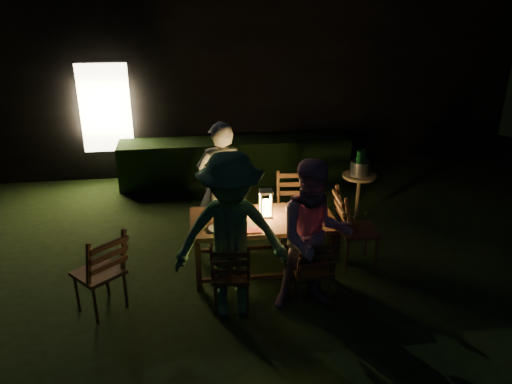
{
  "coord_description": "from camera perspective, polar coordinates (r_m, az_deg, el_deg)",
  "views": [
    {
      "loc": [
        -1.33,
        -4.97,
        3.39
      ],
      "look_at": [
        -0.53,
        0.77,
        0.99
      ],
      "focal_mm": 35.0,
      "sensor_mm": 36.0,
      "label": 1
    }
  ],
  "objects": [
    {
      "name": "lantern",
      "position": [
        6.14,
        1.14,
        -1.48
      ],
      "size": [
        0.16,
        0.16,
        0.35
      ],
      "color": "white",
      "rests_on": "dining_table"
    },
    {
      "name": "side_table",
      "position": [
        7.87,
        11.71,
        1.37
      ],
      "size": [
        0.52,
        0.52,
        0.7
      ],
      "color": "olive",
      "rests_on": "ground"
    },
    {
      "name": "bottle_bucket_a",
      "position": [
        7.74,
        11.6,
        2.92
      ],
      "size": [
        0.07,
        0.07,
        0.32
      ],
      "primitive_type": "cylinder",
      "color": "#0F471E",
      "rests_on": "side_table"
    },
    {
      "name": "garden_envelope",
      "position": [
        11.35,
        -1.18,
        13.28
      ],
      "size": [
        40.0,
        40.0,
        3.2
      ],
      "color": "black",
      "rests_on": "ground"
    },
    {
      "name": "bottle_table",
      "position": [
        6.07,
        -1.6,
        -1.97
      ],
      "size": [
        0.07,
        0.07,
        0.28
      ],
      "primitive_type": "cylinder",
      "color": "#0F471E",
      "rests_on": "dining_table"
    },
    {
      "name": "chair_near_right",
      "position": [
        5.79,
        6.29,
        -10.07
      ],
      "size": [
        0.45,
        0.48,
        0.95
      ],
      "rotation": [
        0.0,
        0.0,
        0.06
      ],
      "color": "#492E18",
      "rests_on": "ground"
    },
    {
      "name": "chair_far_right",
      "position": [
        7.11,
        4.27,
        -3.28
      ],
      "size": [
        0.49,
        0.52,
        1.01
      ],
      "rotation": [
        0.0,
        0.0,
        3.06
      ],
      "color": "#492E18",
      "rests_on": "ground"
    },
    {
      "name": "wineglass_a",
      "position": [
        6.34,
        -2.3,
        -1.38
      ],
      "size": [
        0.06,
        0.06,
        0.18
      ],
      "primitive_type": null,
      "color": "#59070F",
      "rests_on": "dining_table"
    },
    {
      "name": "chair_far_left",
      "position": [
        7.01,
        -3.82,
        -3.99
      ],
      "size": [
        0.43,
        0.45,
        0.9
      ],
      "rotation": [
        0.0,
        0.0,
        3.2
      ],
      "color": "#492E18",
      "rests_on": "ground"
    },
    {
      "name": "wineglass_d",
      "position": [
        6.39,
        6.03,
        -1.31
      ],
      "size": [
        0.06,
        0.06,
        0.18
      ],
      "primitive_type": null,
      "color": "#59070F",
      "rests_on": "dining_table"
    },
    {
      "name": "ice_bucket",
      "position": [
        7.81,
        11.82,
        2.69
      ],
      "size": [
        0.3,
        0.3,
        0.22
      ],
      "primitive_type": "cylinder",
      "color": "#A5A8AD",
      "rests_on": "side_table"
    },
    {
      "name": "plate_near_left",
      "position": [
        5.91,
        -4.27,
        -4.16
      ],
      "size": [
        0.25,
        0.25,
        0.01
      ],
      "primitive_type": "cylinder",
      "color": "white",
      "rests_on": "dining_table"
    },
    {
      "name": "napkin_left",
      "position": [
        5.85,
        -0.29,
        -4.4
      ],
      "size": [
        0.18,
        0.14,
        0.01
      ],
      "primitive_type": "cube",
      "color": "red",
      "rests_on": "dining_table"
    },
    {
      "name": "plate_near_right",
      "position": [
        6.03,
        5.27,
        -3.62
      ],
      "size": [
        0.25,
        0.25,
        0.01
      ],
      "primitive_type": "cylinder",
      "color": "white",
      "rests_on": "dining_table"
    },
    {
      "name": "bottle_bucket_b",
      "position": [
        7.84,
        12.1,
        3.15
      ],
      "size": [
        0.07,
        0.07,
        0.32
      ],
      "primitive_type": "cylinder",
      "color": "#0F471E",
      "rests_on": "side_table"
    },
    {
      "name": "person_opp_right",
      "position": [
        5.45,
        6.65,
        -5.13
      ],
      "size": [
        0.86,
        0.67,
        1.75
      ],
      "primitive_type": "imported",
      "rotation": [
        0.0,
        0.0,
        -0.01
      ],
      "color": "#B47B93",
      "rests_on": "ground"
    },
    {
      "name": "chair_near_left",
      "position": [
        5.67,
        -2.8,
        -10.75
      ],
      "size": [
        0.48,
        0.51,
        0.95
      ],
      "rotation": [
        0.0,
        0.0,
        -0.14
      ],
      "color": "#492E18",
      "rests_on": "ground"
    },
    {
      "name": "napkin_right",
      "position": [
        5.98,
        6.37,
        -3.91
      ],
      "size": [
        0.18,
        0.14,
        0.01
      ],
      "primitive_type": "cube",
      "color": "red",
      "rests_on": "dining_table"
    },
    {
      "name": "chair_end",
      "position": [
        6.61,
        11.37,
        -5.61
      ],
      "size": [
        0.54,
        0.51,
        1.08
      ],
      "rotation": [
        0.0,
        0.0,
        -1.62
      ],
      "color": "#492E18",
      "rests_on": "ground"
    },
    {
      "name": "wineglass_b",
      "position": [
        5.96,
        -5.98,
        -3.13
      ],
      "size": [
        0.06,
        0.06,
        0.18
      ],
      "primitive_type": null,
      "color": "#59070F",
      "rests_on": "dining_table"
    },
    {
      "name": "person_opp_left",
      "position": [
        5.29,
        -2.87,
        -5.13
      ],
      "size": [
        1.22,
        0.71,
        1.88
      ],
      "primitive_type": "imported",
      "rotation": [
        0.0,
        0.0,
        -0.01
      ],
      "color": "#366C3F",
      "rests_on": "ground"
    },
    {
      "name": "plate_far_right",
      "position": [
        6.42,
        4.45,
        -1.91
      ],
      "size": [
        0.25,
        0.25,
        0.01
      ],
      "primitive_type": "cylinder",
      "color": "white",
      "rests_on": "dining_table"
    },
    {
      "name": "wineglass_e",
      "position": [
        5.84,
        0.17,
        -3.57
      ],
      "size": [
        0.06,
        0.06,
        0.18
      ],
      "primitive_type": null,
      "color": "silver",
      "rests_on": "dining_table"
    },
    {
      "name": "dining_table",
      "position": [
        6.19,
        0.73,
        -3.65
      ],
      "size": [
        1.78,
        0.9,
        0.74
      ],
      "rotation": [
        0.0,
        0.0,
        -0.01
      ],
      "color": "#492E18",
      "rests_on": "ground"
    },
    {
      "name": "wineglass_c",
      "position": [
        5.92,
        4.0,
        -3.26
      ],
      "size": [
        0.06,
        0.06,
        0.18
      ],
      "primitive_type": null,
      "color": "#59070F",
      "rests_on": "dining_table"
    },
    {
      "name": "chair_spare",
      "position": [
        5.87,
        -17.24,
        -10.19
      ],
      "size": [
        0.68,
        0.69,
        1.05
      ],
      "rotation": [
        0.0,
        0.0,
        0.72
      ],
      "color": "#492E18",
      "rests_on": "ground"
    },
    {
      "name": "phone",
      "position": [
        5.84,
        -4.91,
        -4.58
      ],
      "size": [
        0.14,
        0.07,
        0.01
      ],
      "primitive_type": "cube",
      "color": "black",
      "rests_on": "dining_table"
    },
    {
      "name": "plate_far_left",
      "position": [
        6.31,
        -4.5,
        -2.39
      ],
      "size": [
        0.25,
        0.25,
        0.01
      ],
      "primitive_type": "cylinder",
      "color": "white",
      "rests_on": "dining_table"
    },
    {
      "name": "person_house_side",
      "position": [
        6.81,
        -3.97,
        0.83
      ],
      "size": [
        0.65,
        0.43,
        1.77
      ],
      "primitive_type": "imported",
      "rotation": [
        0.0,
        0.0,
        3.13
      ],
      "color": "beige",
      "rests_on": "ground"
    }
  ]
}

